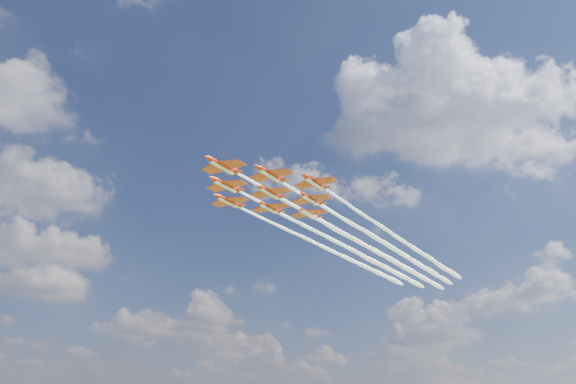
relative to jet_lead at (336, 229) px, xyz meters
name	(u,v)px	position (x,y,z in m)	size (l,w,h in m)	color
jet_lead	(336,229)	(0.00, 0.00, 0.00)	(109.35, 54.90, 2.98)	red
jet_row2_port	(368,234)	(11.52, -1.66, 0.00)	(109.35, 54.90, 2.98)	red
jet_row2_starb	(332,240)	(5.97, 9.99, 0.00)	(109.35, 54.90, 2.98)	red
jet_row3_port	(399,238)	(23.04, -3.31, 0.00)	(109.35, 54.90, 2.98)	red
jet_row3_centre	(362,244)	(17.49, 8.33, 0.00)	(109.35, 54.90, 2.98)	red
jet_row3_starb	(328,249)	(11.95, 19.98, 0.00)	(109.35, 54.90, 2.98)	red
jet_row4_port	(391,248)	(29.01, 6.67, 0.00)	(109.35, 54.90, 2.98)	red
jet_row4_starb	(357,253)	(23.47, 18.32, 0.00)	(109.35, 54.90, 2.98)	red
jet_tail	(385,256)	(34.99, 16.66, 0.00)	(109.35, 54.90, 2.98)	red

